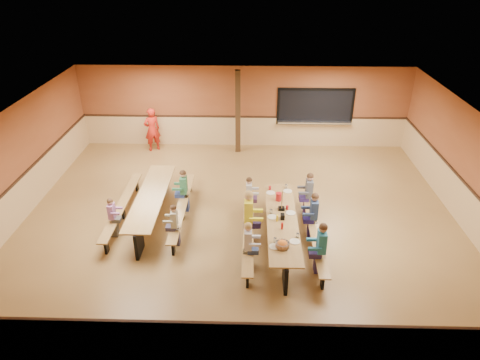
{
  "coord_description": "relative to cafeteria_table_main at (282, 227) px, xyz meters",
  "views": [
    {
      "loc": [
        0.28,
        -10.05,
        6.59
      ],
      "look_at": [
        -0.0,
        0.01,
        1.15
      ],
      "focal_mm": 32.0,
      "sensor_mm": 36.0,
      "label": 1
    }
  ],
  "objects": [
    {
      "name": "seated_child_char_right",
      "position": [
        0.83,
        1.44,
        0.1
      ],
      "size": [
        0.39,
        0.32,
        1.26
      ],
      "primitive_type": null,
      "color": "#4A4D54",
      "rests_on": "ground"
    },
    {
      "name": "seated_child_navy_right",
      "position": [
        0.83,
        0.38,
        0.1
      ],
      "size": [
        0.39,
        0.32,
        1.26
      ],
      "primitive_type": null,
      "color": "navy",
      "rests_on": "ground"
    },
    {
      "name": "room_envelope",
      "position": [
        -1.07,
        1.25,
        0.16
      ],
      "size": [
        12.04,
        10.04,
        3.02
      ],
      "color": "brown",
      "rests_on": "ground"
    },
    {
      "name": "seated_child_purple_sec",
      "position": [
        -4.3,
        0.25,
        0.03
      ],
      "size": [
        0.32,
        0.26,
        1.1
      ],
      "primitive_type": null,
      "color": "#9C6099",
      "rests_on": "ground"
    },
    {
      "name": "ground",
      "position": [
        -1.07,
        1.25,
        -0.53
      ],
      "size": [
        12.0,
        12.0,
        0.0
      ],
      "primitive_type": "plane",
      "color": "brown",
      "rests_on": "ground"
    },
    {
      "name": "place_settings",
      "position": [
        0.0,
        0.0,
        0.27
      ],
      "size": [
        0.65,
        3.3,
        0.11
      ],
      "primitive_type": null,
      "color": "beige",
      "rests_on": "cafeteria_table_main"
    },
    {
      "name": "napkin_dispenser",
      "position": [
        0.01,
        0.04,
        0.28
      ],
      "size": [
        0.1,
        0.14,
        0.13
      ],
      "primitive_type": "cube",
      "color": "black",
      "rests_on": "cafeteria_table_main"
    },
    {
      "name": "seated_child_white_left",
      "position": [
        -0.83,
        -0.91,
        0.08
      ],
      "size": [
        0.37,
        0.31,
        1.22
      ],
      "primitive_type": null,
      "color": "silver",
      "rests_on": "ground"
    },
    {
      "name": "table_paddle",
      "position": [
        0.01,
        0.46,
        0.35
      ],
      "size": [
        0.16,
        0.16,
        0.56
      ],
      "color": "black",
      "rests_on": "cafeteria_table_main"
    },
    {
      "name": "cafeteria_table_second",
      "position": [
        -3.48,
        1.09,
        0.0
      ],
      "size": [
        1.91,
        3.7,
        0.74
      ],
      "color": "olive",
      "rests_on": "ground"
    },
    {
      "name": "seated_child_green_sec",
      "position": [
        -2.65,
        1.55,
        0.1
      ],
      "size": [
        0.39,
        0.32,
        1.24
      ],
      "primitive_type": null,
      "color": "#327249",
      "rests_on": "ground"
    },
    {
      "name": "seated_child_teal_right",
      "position": [
        0.83,
        -1.0,
        0.12
      ],
      "size": [
        0.41,
        0.34,
        1.29
      ],
      "primitive_type": null,
      "color": "teal",
      "rests_on": "ground"
    },
    {
      "name": "structural_post",
      "position": [
        -1.27,
        5.65,
        0.97
      ],
      "size": [
        0.18,
        0.18,
        3.0
      ],
      "primitive_type": "cube",
      "color": "#322010",
      "rests_on": "ground"
    },
    {
      "name": "cafeteria_table_main",
      "position": [
        0.0,
        0.0,
        0.0
      ],
      "size": [
        1.91,
        3.7,
        0.74
      ],
      "color": "olive",
      "rests_on": "ground"
    },
    {
      "name": "condiment_ketchup",
      "position": [
        -0.03,
        -0.4,
        0.3
      ],
      "size": [
        0.06,
        0.06,
        0.17
      ],
      "primitive_type": "cylinder",
      "color": "#B2140F",
      "rests_on": "cafeteria_table_main"
    },
    {
      "name": "condiment_mustard",
      "position": [
        -0.13,
        -0.06,
        0.3
      ],
      "size": [
        0.06,
        0.06,
        0.17
      ],
      "primitive_type": "cylinder",
      "color": "yellow",
      "rests_on": "cafeteria_table_main"
    },
    {
      "name": "seated_adult_yellow",
      "position": [
        -0.83,
        0.16,
        0.18
      ],
      "size": [
        0.47,
        0.38,
        1.42
      ],
      "primitive_type": null,
      "color": "yellow",
      "rests_on": "ground"
    },
    {
      "name": "seated_child_tan_sec",
      "position": [
        -2.65,
        -0.07,
        0.04
      ],
      "size": [
        0.33,
        0.27,
        1.13
      ],
      "primitive_type": null,
      "color": "#A6A487",
      "rests_on": "ground"
    },
    {
      "name": "seated_child_grey_left",
      "position": [
        -0.83,
        1.35,
        0.05
      ],
      "size": [
        0.34,
        0.28,
        1.16
      ],
      "primitive_type": null,
      "color": "silver",
      "rests_on": "ground"
    },
    {
      "name": "chip_bowl",
      "position": [
        -0.06,
        -1.11,
        0.29
      ],
      "size": [
        0.32,
        0.32,
        0.15
      ],
      "primitive_type": null,
      "color": "orange",
      "rests_on": "cafeteria_table_main"
    },
    {
      "name": "standing_woman",
      "position": [
        -4.4,
        5.67,
        0.28
      ],
      "size": [
        0.7,
        0.63,
        1.62
      ],
      "primitive_type": "imported",
      "rotation": [
        0.0,
        0.0,
        3.67
      ],
      "color": "red",
      "rests_on": "ground"
    },
    {
      "name": "kitchen_pass_through",
      "position": [
        1.53,
        6.21,
        0.96
      ],
      "size": [
        2.78,
        0.28,
        1.38
      ],
      "color": "black",
      "rests_on": "ground"
    },
    {
      "name": "punch_pitcher",
      "position": [
        -0.04,
        0.92,
        0.32
      ],
      "size": [
        0.16,
        0.16,
        0.22
      ],
      "primitive_type": "cylinder",
      "color": "#B2171B",
      "rests_on": "cafeteria_table_main"
    }
  ]
}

